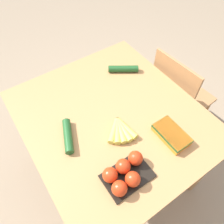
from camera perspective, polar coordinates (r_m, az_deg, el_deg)
ground_plane at (r=1.96m, az=0.00°, el=-14.36°), size 12.00×12.00×0.00m
dining_table at (r=1.38m, az=0.00°, el=-3.52°), size 1.11×0.99×0.77m
chair at (r=1.86m, az=16.60°, el=3.78°), size 0.44×0.43×0.88m
banana_bunch at (r=1.21m, az=2.20°, el=-4.74°), size 0.17×0.16×0.04m
tomato_pack at (r=1.07m, az=3.36°, el=-15.75°), size 0.16×0.24×0.08m
carrot_bag at (r=1.22m, az=15.29°, el=-5.62°), size 0.20×0.12×0.04m
cucumber_near at (r=1.53m, az=2.96°, el=11.21°), size 0.15×0.20×0.05m
cucumber_far at (r=1.20m, az=-11.46°, el=-6.14°), size 0.21×0.12×0.05m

